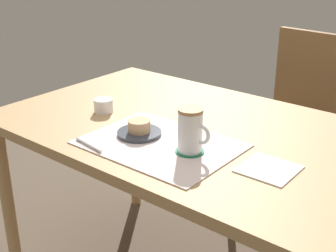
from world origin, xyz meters
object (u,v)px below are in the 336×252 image
object	(u,v)px
pastry_plate	(139,133)
sugar_bowl	(103,106)
pastry	(139,126)
dining_table	(193,145)
wooden_chair	(297,122)
coffee_mug	(191,130)

from	to	relation	value
pastry_plate	sugar_bowl	world-z (taller)	sugar_bowl
pastry	dining_table	bearing A→B (deg)	63.94
dining_table	wooden_chair	world-z (taller)	wooden_chair
wooden_chair	pastry_plate	xyz separation A→B (m)	(-0.13, -0.98, 0.24)
coffee_mug	sugar_bowl	distance (m)	0.47
dining_table	coffee_mug	world-z (taller)	coffee_mug
wooden_chair	coffee_mug	world-z (taller)	wooden_chair
wooden_chair	pastry	size ratio (longest dim) A/B	12.58
pastry_plate	sugar_bowl	size ratio (longest dim) A/B	2.06
pastry	coffee_mug	xyz separation A→B (m)	(0.21, -0.00, 0.04)
wooden_chair	sugar_bowl	bearing A→B (deg)	71.06
wooden_chair	pastry_plate	distance (m)	1.01
wooden_chair	pastry_plate	bearing A→B (deg)	86.55
wooden_chair	pastry_plate	world-z (taller)	wooden_chair
wooden_chair	dining_table	bearing A→B (deg)	91.13
pastry_plate	pastry	size ratio (longest dim) A/B	1.98
coffee_mug	sugar_bowl	size ratio (longest dim) A/B	1.91
dining_table	pastry_plate	world-z (taller)	pastry_plate
pastry_plate	coffee_mug	xyz separation A→B (m)	(0.21, -0.00, 0.07)
wooden_chair	sugar_bowl	distance (m)	1.00
pastry	coffee_mug	world-z (taller)	coffee_mug
dining_table	sugar_bowl	size ratio (longest dim) A/B	19.54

